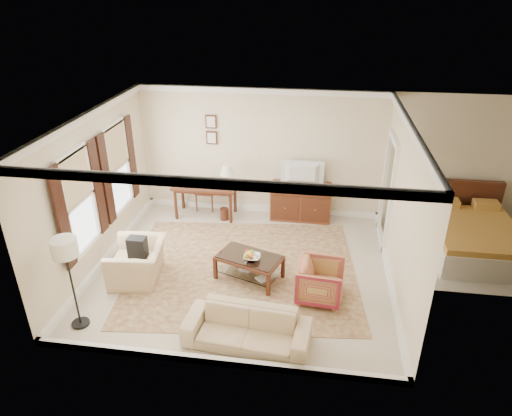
% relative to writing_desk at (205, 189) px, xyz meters
% --- Properties ---
extents(room_shell, '(5.51, 5.01, 2.91)m').
position_rel_writing_desk_xyz_m(room_shell, '(1.22, -2.04, 1.80)').
color(room_shell, beige).
rests_on(room_shell, ground).
extents(annex_bedroom, '(3.00, 2.70, 2.90)m').
position_rel_writing_desk_xyz_m(annex_bedroom, '(5.71, -0.89, -0.33)').
color(annex_bedroom, beige).
rests_on(annex_bedroom, ground).
extents(window_front, '(0.12, 1.56, 1.80)m').
position_rel_writing_desk_xyz_m(window_front, '(-1.48, -2.74, 0.88)').
color(window_front, '#CCB284').
rests_on(window_front, room_shell).
extents(window_rear, '(0.12, 1.56, 1.80)m').
position_rel_writing_desk_xyz_m(window_rear, '(-1.48, -1.14, 0.88)').
color(window_rear, '#CCB284').
rests_on(window_rear, room_shell).
extents(doorway, '(0.10, 1.12, 2.25)m').
position_rel_writing_desk_xyz_m(doorway, '(3.93, -0.54, 0.40)').
color(doorway, white).
rests_on(doorway, room_shell).
extents(rug, '(4.57, 4.03, 0.01)m').
position_rel_writing_desk_xyz_m(rug, '(1.22, -2.09, -0.67)').
color(rug, maroon).
rests_on(rug, room_shell).
extents(writing_desk, '(1.43, 0.71, 0.78)m').
position_rel_writing_desk_xyz_m(writing_desk, '(0.00, 0.00, 0.00)').
color(writing_desk, '#441F13').
rests_on(writing_desk, room_shell).
extents(desk_chair, '(0.54, 0.54, 1.05)m').
position_rel_writing_desk_xyz_m(desk_chair, '(-0.08, 0.35, -0.15)').
color(desk_chair, brown).
rests_on(desk_chair, room_shell).
extents(desk_lamp, '(0.32, 0.32, 0.50)m').
position_rel_writing_desk_xyz_m(desk_lamp, '(0.52, 0.00, 0.36)').
color(desk_lamp, silver).
rests_on(desk_lamp, writing_desk).
extents(framed_prints, '(0.25, 0.04, 0.68)m').
position_rel_writing_desk_xyz_m(framed_prints, '(0.10, 0.43, 1.27)').
color(framed_prints, '#441F13').
rests_on(framed_prints, room_shell).
extents(sideboard, '(1.35, 0.52, 0.83)m').
position_rel_writing_desk_xyz_m(sideboard, '(2.18, 0.17, -0.26)').
color(sideboard, brown).
rests_on(sideboard, room_shell).
extents(tv, '(0.91, 0.53, 0.12)m').
position_rel_writing_desk_xyz_m(tv, '(2.18, 0.15, 0.61)').
color(tv, black).
rests_on(tv, sideboard).
extents(coffee_table, '(1.30, 1.01, 0.48)m').
position_rel_writing_desk_xyz_m(coffee_table, '(1.39, -2.36, -0.30)').
color(coffee_table, '#441F13').
rests_on(coffee_table, room_shell).
extents(fruit_bowl, '(0.42, 0.42, 0.10)m').
position_rel_writing_desk_xyz_m(fruit_bowl, '(1.45, -2.45, -0.14)').
color(fruit_bowl, silver).
rests_on(fruit_bowl, coffee_table).
extents(book_a, '(0.28, 0.13, 0.38)m').
position_rel_writing_desk_xyz_m(book_a, '(1.23, -2.26, -0.48)').
color(book_a, brown).
rests_on(book_a, coffee_table).
extents(book_b, '(0.22, 0.22, 0.38)m').
position_rel_writing_desk_xyz_m(book_b, '(1.62, -2.48, -0.49)').
color(book_b, brown).
rests_on(book_b, coffee_table).
extents(striped_armchair, '(0.77, 0.81, 0.77)m').
position_rel_writing_desk_xyz_m(striped_armchair, '(2.68, -2.76, -0.28)').
color(striped_armchair, maroon).
rests_on(striped_armchair, room_shell).
extents(club_armchair, '(0.81, 1.14, 0.93)m').
position_rel_writing_desk_xyz_m(club_armchair, '(-0.62, -2.63, -0.21)').
color(club_armchair, '#CBAF89').
rests_on(club_armchair, room_shell).
extents(backpack, '(0.27, 0.35, 0.40)m').
position_rel_writing_desk_xyz_m(backpack, '(-0.58, -2.66, 0.04)').
color(backpack, black).
rests_on(backpack, club_armchair).
extents(sofa, '(1.92, 0.72, 0.73)m').
position_rel_writing_desk_xyz_m(sofa, '(1.61, -4.01, -0.31)').
color(sofa, '#CBAF89').
rests_on(sofa, room_shell).
extents(floor_lamp, '(0.39, 0.39, 1.58)m').
position_rel_writing_desk_xyz_m(floor_lamp, '(-1.09, -3.99, 0.65)').
color(floor_lamp, black).
rests_on(floor_lamp, room_shell).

